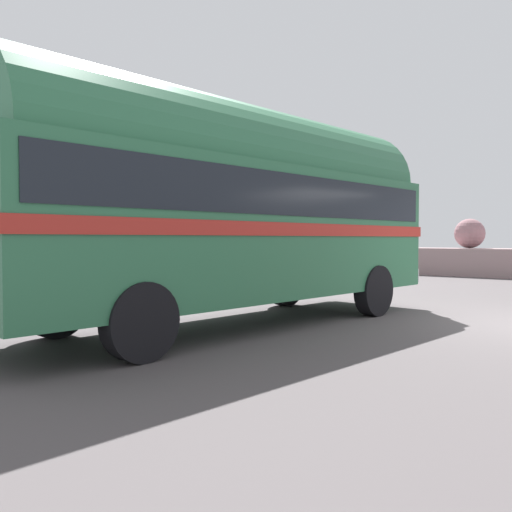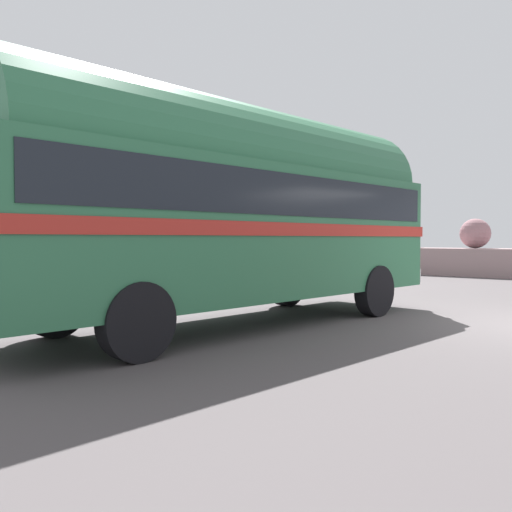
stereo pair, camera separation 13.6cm
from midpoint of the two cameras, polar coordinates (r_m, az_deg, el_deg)
The scene contains 1 object.
vintage_coach at distance 8.88m, azimuth -1.96°, elevation 5.55°, with size 3.26×8.78×3.70m.
Camera 2 is at (1.74, -9.77, 1.48)m, focal length 37.05 mm.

